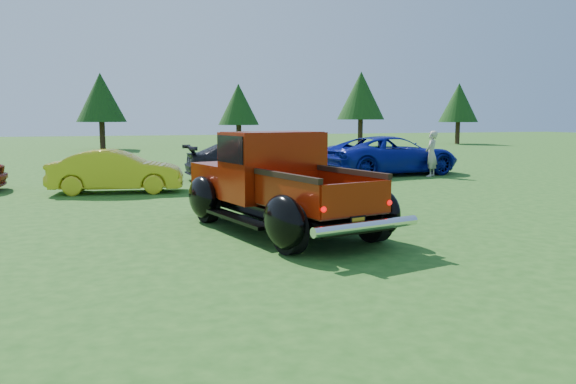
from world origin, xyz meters
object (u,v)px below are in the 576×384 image
(show_car_blue, at_px, (392,155))
(tree_east, at_px, (361,96))
(pickup_truck, at_px, (272,183))
(show_car_yellow, at_px, (117,171))
(tree_far_east, at_px, (459,103))
(tree_mid_right, at_px, (239,105))
(tree_mid_left, at_px, (101,98))
(spectator, at_px, (431,154))
(show_car_grey, at_px, (248,161))

(show_car_blue, bearing_deg, tree_east, -28.63)
(pickup_truck, xyz_separation_m, show_car_yellow, (-2.72, 6.18, -0.27))
(tree_far_east, bearing_deg, show_car_yellow, -139.82)
(tree_east, distance_m, show_car_blue, 20.91)
(tree_mid_right, relative_size, pickup_truck, 0.85)
(tree_east, bearing_deg, tree_far_east, 6.34)
(show_car_yellow, xyz_separation_m, show_car_blue, (9.76, 2.20, 0.11))
(tree_far_east, bearing_deg, show_car_blue, -129.69)
(tree_mid_left, bearing_deg, show_car_blue, -63.67)
(show_car_blue, bearing_deg, tree_mid_left, 19.71)
(tree_mid_left, relative_size, tree_mid_right, 1.14)
(tree_mid_right, height_order, tree_far_east, tree_far_east)
(tree_mid_left, height_order, tree_east, tree_east)
(tree_mid_right, bearing_deg, pickup_truck, -101.67)
(tree_mid_left, relative_size, tree_far_east, 1.04)
(show_car_yellow, relative_size, spectator, 2.23)
(spectator, bearing_deg, tree_east, -149.21)
(tree_mid_right, bearing_deg, tree_far_east, 1.59)
(tree_east, xyz_separation_m, show_car_yellow, (-17.52, -21.39, -3.06))
(show_car_yellow, distance_m, spectator, 10.77)
(tree_east, height_order, spectator, tree_east)
(show_car_grey, bearing_deg, tree_far_east, -48.90)
(pickup_truck, bearing_deg, show_car_yellow, 100.21)
(tree_east, bearing_deg, pickup_truck, -118.22)
(tree_mid_left, bearing_deg, spectator, -62.85)
(pickup_truck, distance_m, show_car_grey, 8.61)
(show_car_grey, relative_size, spectator, 2.62)
(tree_mid_right, xyz_separation_m, show_car_grey, (-4.19, -19.62, -2.36))
(tree_east, xyz_separation_m, show_car_blue, (-7.76, -19.19, -2.95))
(tree_east, relative_size, show_car_grey, 1.27)
(pickup_truck, bearing_deg, tree_mid_left, 82.73)
(show_car_blue, bearing_deg, spectator, -146.78)
(tree_mid_left, xyz_separation_m, tree_far_east, (27.00, -0.50, -0.14))
(tree_mid_right, xyz_separation_m, spectator, (2.20, -20.84, -2.16))
(show_car_yellow, bearing_deg, tree_mid_left, 9.89)
(tree_mid_right, bearing_deg, show_car_yellow, -111.26)
(show_car_grey, bearing_deg, show_car_blue, -91.90)
(tree_east, bearing_deg, tree_mid_left, 175.24)
(tree_east, distance_m, show_car_yellow, 27.82)
(show_car_yellow, relative_size, show_car_grey, 0.85)
(tree_far_east, height_order, show_car_grey, tree_far_east)
(show_car_blue, bearing_deg, show_car_yellow, 96.07)
(tree_far_east, bearing_deg, tree_mid_right, -178.41)
(spectator, bearing_deg, tree_far_east, -167.24)
(tree_mid_left, relative_size, show_car_blue, 0.98)
(tree_mid_left, height_order, pickup_truck, tree_mid_left)
(tree_mid_right, xyz_separation_m, show_car_yellow, (-8.52, -21.89, -2.38))
(tree_east, height_order, tree_far_east, tree_east)
(show_car_yellow, distance_m, show_car_blue, 10.00)
(tree_mid_left, xyz_separation_m, show_car_blue, (10.24, -20.69, -2.68))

